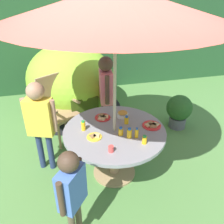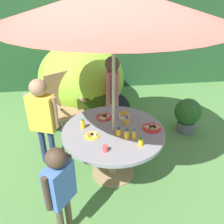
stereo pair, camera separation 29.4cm
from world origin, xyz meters
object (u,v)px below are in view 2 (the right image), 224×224
at_px(juice_bottle_far_right, 127,134).
at_px(juice_bottle_far_left, 119,132).
at_px(wooden_chair, 63,103).
at_px(child_in_blue_shirt, 59,184).
at_px(snack_bowl, 124,115).
at_px(patio_umbrella, 114,3).
at_px(cup_near, 105,149).
at_px(garden_table, 113,139).
at_px(juice_bottle_center_back, 134,134).
at_px(plate_front_edge, 152,128).
at_px(plate_back_edge, 104,117).
at_px(dome_tent, 81,77).
at_px(potted_plant, 188,114).
at_px(juice_bottle_near_left, 127,121).
at_px(child_in_pink_shirt, 112,87).
at_px(child_in_yellow_shirt, 42,113).
at_px(juice_bottle_near_right, 141,142).
at_px(plate_mid_left, 92,135).
at_px(juice_bottle_center_front, 83,124).

bearing_deg(juice_bottle_far_right, juice_bottle_far_left, 136.96).
bearing_deg(wooden_chair, juice_bottle_far_left, -90.68).
xyz_separation_m(child_in_blue_shirt, snack_bowl, (0.79, 1.10, 0.04)).
distance_m(patio_umbrella, cup_near, 1.47).
xyz_separation_m(garden_table, juice_bottle_center_back, (0.22, -0.21, 0.20)).
bearing_deg(plate_front_edge, plate_back_edge, 149.38).
height_order(patio_umbrella, dome_tent, patio_umbrella).
bearing_deg(juice_bottle_far_right, potted_plant, 40.36).
bearing_deg(plate_front_edge, juice_bottle_near_left, 155.19).
height_order(garden_table, cup_near, cup_near).
xyz_separation_m(plate_back_edge, juice_bottle_near_left, (0.27, -0.20, 0.04)).
relative_size(potted_plant, snack_bowl, 4.05).
distance_m(patio_umbrella, child_in_pink_shirt, 1.64).
xyz_separation_m(child_in_yellow_shirt, snack_bowl, (1.08, -0.05, -0.08)).
bearing_deg(dome_tent, juice_bottle_near_right, -83.75).
relative_size(garden_table, juice_bottle_far_right, 9.94).
bearing_deg(child_in_yellow_shirt, juice_bottle_near_left, 9.23).
relative_size(plate_back_edge, cup_near, 2.90).
bearing_deg(juice_bottle_near_left, juice_bottle_far_right, -100.38).
bearing_deg(dome_tent, juice_bottle_far_right, -85.97).
height_order(juice_bottle_far_right, juice_bottle_center_back, same).
bearing_deg(juice_bottle_far_left, juice_bottle_center_back, -29.28).
bearing_deg(juice_bottle_near_left, juice_bottle_center_back, -84.88).
relative_size(juice_bottle_center_back, cup_near, 1.78).
xyz_separation_m(child_in_pink_shirt, child_in_yellow_shirt, (-1.00, -0.67, -0.03)).
xyz_separation_m(juice_bottle_near_right, cup_near, (-0.40, -0.05, -0.01)).
xyz_separation_m(juice_bottle_far_left, juice_bottle_far_right, (0.08, -0.08, 0.01)).
height_order(patio_umbrella, juice_bottle_far_right, patio_umbrella).
xyz_separation_m(potted_plant, plate_front_edge, (-0.90, -0.89, 0.38)).
relative_size(wooden_chair, snack_bowl, 7.00).
xyz_separation_m(child_in_pink_shirt, snack_bowl, (0.08, -0.71, -0.11)).
height_order(wooden_chair, juice_bottle_near_right, wooden_chair).
relative_size(garden_table, plate_mid_left, 7.03).
bearing_deg(potted_plant, juice_bottle_near_left, -147.65).
distance_m(plate_back_edge, juice_bottle_near_left, 0.34).
distance_m(juice_bottle_center_front, cup_near, 0.54).
relative_size(patio_umbrella, dome_tent, 1.02).
distance_m(juice_bottle_near_right, cup_near, 0.41).
xyz_separation_m(potted_plant, juice_bottle_near_right, (-1.12, -1.22, 0.42)).
height_order(patio_umbrella, juice_bottle_center_back, patio_umbrella).
relative_size(garden_table, child_in_pink_shirt, 0.95).
distance_m(wooden_chair, child_in_pink_shirt, 0.85).
height_order(patio_umbrella, plate_back_edge, patio_umbrella).
height_order(garden_table, patio_umbrella, patio_umbrella).
distance_m(snack_bowl, juice_bottle_center_back, 0.49).
height_order(plate_front_edge, juice_bottle_center_back, juice_bottle_center_back).
distance_m(plate_front_edge, juice_bottle_near_right, 0.39).
distance_m(patio_umbrella, juice_bottle_far_right, 1.40).
relative_size(child_in_yellow_shirt, plate_mid_left, 7.12).
distance_m(potted_plant, juice_bottle_near_left, 1.47).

